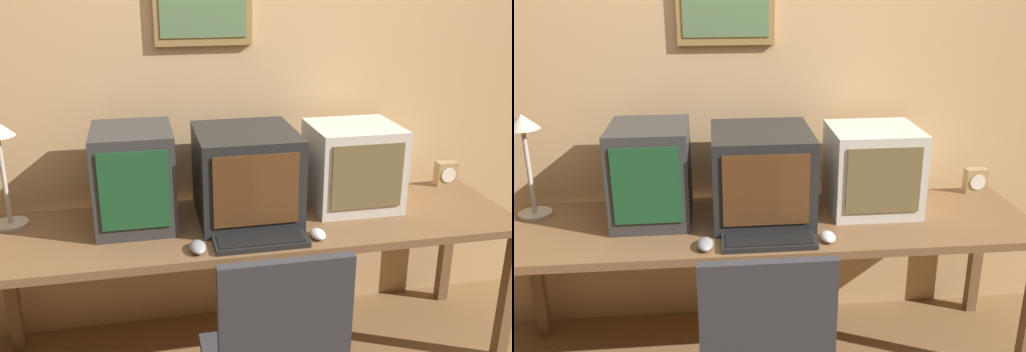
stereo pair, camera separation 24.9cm
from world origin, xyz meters
TOP-DOWN VIEW (x-y plane):
  - wall_back at (-0.00, 1.33)m, footprint 8.00×0.08m
  - desk at (0.00, 0.91)m, footprint 2.38×0.65m
  - monitor_left at (-0.52, 1.00)m, footprint 0.34×0.39m
  - monitor_center at (-0.03, 0.98)m, footprint 0.44×0.47m
  - monitor_right at (0.49, 1.02)m, footprint 0.40×0.38m
  - keyboard_main at (-0.03, 0.68)m, footprint 0.39×0.15m
  - mouse_near_keyboard at (0.22, 0.69)m, footprint 0.06×0.10m
  - mouse_far_corner at (-0.29, 0.67)m, footprint 0.07×0.12m
  - desk_clock at (1.08, 1.18)m, footprint 0.11×0.06m

SIDE VIEW (x-z plane):
  - desk at x=0.00m, z-range 0.29..0.99m
  - keyboard_main at x=-0.03m, z-range 0.70..0.73m
  - mouse_near_keyboard at x=0.22m, z-range 0.70..0.74m
  - mouse_far_corner at x=-0.29m, z-range 0.70..0.74m
  - desk_clock at x=1.08m, z-range 0.70..0.83m
  - monitor_right at x=0.49m, z-range 0.70..1.10m
  - monitor_center at x=-0.03m, z-range 0.70..1.11m
  - monitor_left at x=-0.52m, z-range 0.70..1.14m
  - wall_back at x=0.00m, z-range 0.00..2.60m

